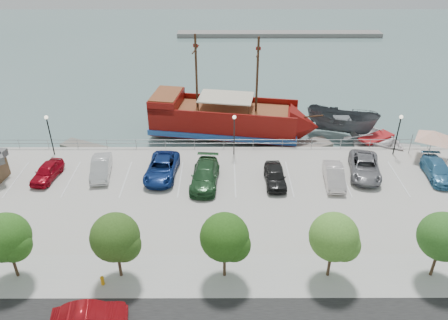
{
  "coord_description": "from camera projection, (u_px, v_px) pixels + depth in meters",
  "views": [
    {
      "loc": [
        -1.08,
        -31.46,
        21.86
      ],
      "look_at": [
        -1.0,
        2.0,
        2.0
      ],
      "focal_mm": 35.0,
      "sensor_mm": 36.0,
      "label": 1
    }
  ],
  "objects": [
    {
      "name": "ground",
      "position": [
        235.0,
        200.0,
        38.72
      ],
      "size": [
        160.0,
        160.0,
        0.0
      ],
      "primitive_type": "plane",
      "color": "slate"
    },
    {
      "name": "sidewalk",
      "position": [
        239.0,
        275.0,
        29.6
      ],
      "size": [
        100.0,
        4.0,
        0.05
      ],
      "primitive_type": "cube",
      "color": "#ACACAB",
      "rests_on": "land_slab"
    },
    {
      "name": "seawall_railing",
      "position": [
        234.0,
        143.0,
        44.65
      ],
      "size": [
        50.0,
        0.06,
        1.0
      ],
      "color": "gray",
      "rests_on": "land_slab"
    },
    {
      "name": "far_shore",
      "position": [
        279.0,
        34.0,
        85.83
      ],
      "size": [
        40.0,
        3.0,
        0.8
      ],
      "primitive_type": "cube",
      "color": "gray",
      "rests_on": "ground"
    },
    {
      "name": "pirate_ship",
      "position": [
        236.0,
        121.0,
        48.26
      ],
      "size": [
        19.02,
        7.94,
        11.84
      ],
      "rotation": [
        0.0,
        0.0,
        -0.16
      ],
      "color": "maroon",
      "rests_on": "ground"
    },
    {
      "name": "patrol_boat",
      "position": [
        341.0,
        124.0,
        48.61
      ],
      "size": [
        8.47,
        6.01,
        3.08
      ],
      "primitive_type": "imported",
      "rotation": [
        0.0,
        0.0,
        1.14
      ],
      "color": "#46494E",
      "rests_on": "ground"
    },
    {
      "name": "speedboat",
      "position": [
        376.0,
        140.0,
        46.93
      ],
      "size": [
        7.95,
        8.56,
        1.45
      ],
      "primitive_type": "imported",
      "rotation": [
        0.0,
        0.0,
        0.57
      ],
      "color": "white",
      "rests_on": "ground"
    },
    {
      "name": "dock_west",
      "position": [
        89.0,
        148.0,
        46.5
      ],
      "size": [
        6.68,
        4.43,
        0.37
      ],
      "primitive_type": "cube",
      "rotation": [
        0.0,
        0.0,
        -0.44
      ],
      "color": "slate",
      "rests_on": "ground"
    },
    {
      "name": "dock_mid",
      "position": [
        299.0,
        148.0,
        46.54
      ],
      "size": [
        7.66,
        4.97,
        0.42
      ],
      "primitive_type": "cube",
      "rotation": [
        0.0,
        0.0,
        0.42
      ],
      "color": "gray",
      "rests_on": "ground"
    },
    {
      "name": "dock_east",
      "position": [
        387.0,
        148.0,
        46.57
      ],
      "size": [
        7.16,
        3.25,
        0.39
      ],
      "primitive_type": "cube",
      "rotation": [
        0.0,
        0.0,
        -0.19
      ],
      "color": "gray",
      "rests_on": "ground"
    },
    {
      "name": "canopy_tent",
      "position": [
        435.0,
        131.0,
        41.73
      ],
      "size": [
        5.05,
        5.05,
        3.41
      ],
      "rotation": [
        0.0,
        0.0,
        0.28
      ],
      "color": "slate",
      "rests_on": "land_slab"
    },
    {
      "name": "street_sedan",
      "position": [
        89.0,
        317.0,
        25.76
      ],
      "size": [
        4.6,
        2.21,
        1.45
      ],
      "primitive_type": "imported",
      "rotation": [
        0.0,
        0.0,
        1.73
      ],
      "color": "maroon",
      "rests_on": "street"
    },
    {
      "name": "fire_hydrant",
      "position": [
        102.0,
        280.0,
        28.7
      ],
      "size": [
        0.26,
        0.26,
        0.74
      ],
      "rotation": [
        0.0,
        0.0,
        0.1
      ],
      "color": "#E4A011",
      "rests_on": "sidewalk"
    },
    {
      "name": "lamp_post_left",
      "position": [
        49.0,
        128.0,
        42.26
      ],
      "size": [
        0.36,
        0.36,
        4.28
      ],
      "color": "black",
      "rests_on": "land_slab"
    },
    {
      "name": "lamp_post_mid",
      "position": [
        234.0,
        128.0,
        42.3
      ],
      "size": [
        0.36,
        0.36,
        4.28
      ],
      "color": "black",
      "rests_on": "land_slab"
    },
    {
      "name": "lamp_post_right",
      "position": [
        399.0,
        128.0,
        42.33
      ],
      "size": [
        0.36,
        0.36,
        4.28
      ],
      "color": "black",
      "rests_on": "land_slab"
    },
    {
      "name": "tree_b",
      "position": [
        8.0,
        239.0,
        27.83
      ],
      "size": [
        3.3,
        3.2,
        5.0
      ],
      "color": "#473321",
      "rests_on": "sidewalk"
    },
    {
      "name": "tree_c",
      "position": [
        117.0,
        239.0,
        27.85
      ],
      "size": [
        3.3,
        3.2,
        5.0
      ],
      "color": "#473321",
      "rests_on": "sidewalk"
    },
    {
      "name": "tree_d",
      "position": [
        227.0,
        239.0,
        27.86
      ],
      "size": [
        3.3,
        3.2,
        5.0
      ],
      "color": "#473321",
      "rests_on": "sidewalk"
    },
    {
      "name": "tree_e",
      "position": [
        336.0,
        239.0,
        27.88
      ],
      "size": [
        3.3,
        3.2,
        5.0
      ],
      "color": "#473321",
      "rests_on": "sidewalk"
    },
    {
      "name": "tree_f",
      "position": [
        445.0,
        239.0,
        27.89
      ],
      "size": [
        3.3,
        3.2,
        5.0
      ],
      "color": "#473321",
      "rests_on": "sidewalk"
    },
    {
      "name": "parked_car_a",
      "position": [
        47.0,
        172.0,
        39.65
      ],
      "size": [
        2.29,
        4.36,
        1.41
      ],
      "primitive_type": "imported",
      "rotation": [
        0.0,
        0.0,
        -0.15
      ],
      "color": "maroon",
      "rests_on": "land_slab"
    },
    {
      "name": "parked_car_b",
      "position": [
        101.0,
        167.0,
        40.16
      ],
      "size": [
        2.19,
        4.8,
        1.53
      ],
      "primitive_type": "imported",
      "rotation": [
        0.0,
        0.0,
        0.13
      ],
      "color": "silver",
      "rests_on": "land_slab"
    },
    {
      "name": "parked_car_c",
      "position": [
        162.0,
        168.0,
        40.0
      ],
      "size": [
        3.04,
        5.9,
        1.59
      ],
      "primitive_type": "imported",
      "rotation": [
        0.0,
        0.0,
        -0.07
      ],
      "color": "navy",
      "rests_on": "land_slab"
    },
    {
      "name": "parked_car_d",
      "position": [
        205.0,
        175.0,
        38.87
      ],
      "size": [
        2.77,
        5.89,
        1.66
      ],
      "primitive_type": "imported",
      "rotation": [
        0.0,
        0.0,
        -0.08
      ],
      "color": "#1E4624",
      "rests_on": "land_slab"
    },
    {
      "name": "parked_car_e",
      "position": [
        275.0,
        176.0,
        38.96
      ],
      "size": [
        1.85,
        4.47,
        1.52
      ],
      "primitive_type": "imported",
      "rotation": [
        0.0,
        0.0,
        0.01
      ],
      "color": "black",
      "rests_on": "land_slab"
    },
    {
      "name": "parked_car_f",
      "position": [
        334.0,
        176.0,
        38.99
      ],
      "size": [
        1.92,
        4.65,
        1.5
      ],
      "primitive_type": "imported",
      "rotation": [
        0.0,
        0.0,
        -0.07
      ],
      "color": "beige",
      "rests_on": "land_slab"
    },
    {
      "name": "parked_car_g",
      "position": [
        365.0,
        167.0,
        40.2
      ],
      "size": [
        3.64,
        6.07,
        1.58
      ],
      "primitive_type": "imported",
      "rotation": [
        0.0,
        0.0,
        -0.19
      ],
      "color": "slate",
      "rests_on": "land_slab"
    },
    {
      "name": "parked_car_h",
      "position": [
        438.0,
        170.0,
        39.82
      ],
      "size": [
        2.35,
        5.09,
        1.44
      ],
      "primitive_type": "imported",
      "rotation": [
        0.0,
        0.0,
        -0.07
      ],
      "color": "teal",
      "rests_on": "land_slab"
    }
  ]
}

